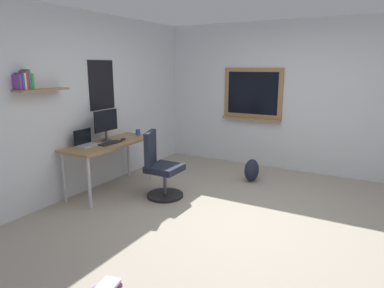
{
  "coord_description": "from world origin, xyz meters",
  "views": [
    {
      "loc": [
        -3.64,
        -1.38,
        1.84
      ],
      "look_at": [
        0.12,
        0.73,
        0.85
      ],
      "focal_mm": 32.02,
      "sensor_mm": 36.0,
      "label": 1
    }
  ],
  "objects": [
    {
      "name": "book_stack_on_floor",
      "position": [
        -1.77,
        0.49,
        0.03
      ],
      "size": [
        0.25,
        0.21,
        0.05
      ],
      "color": "#7A3D99",
      "rests_on": "ground"
    },
    {
      "name": "backpack",
      "position": [
        1.48,
        0.37,
        0.18
      ],
      "size": [
        0.32,
        0.22,
        0.36
      ],
      "primitive_type": "ellipsoid",
      "color": "#1E2333",
      "rests_on": "ground"
    },
    {
      "name": "keyboard",
      "position": [
        -0.01,
        2.0,
        0.75
      ],
      "size": [
        0.37,
        0.13,
        0.02
      ],
      "primitive_type": "cube",
      "color": "black",
      "rests_on": "desk"
    },
    {
      "name": "coffee_mug",
      "position": [
        0.7,
        2.05,
        0.78
      ],
      "size": [
        0.08,
        0.08,
        0.09
      ],
      "primitive_type": "cylinder",
      "color": "#334CA5",
      "rests_on": "desk"
    },
    {
      "name": "laptop",
      "position": [
        -0.27,
        2.22,
        0.79
      ],
      "size": [
        0.31,
        0.21,
        0.23
      ],
      "color": "#ADAFB5",
      "rests_on": "desk"
    },
    {
      "name": "monitor_primary",
      "position": [
        0.1,
        2.17,
        1.01
      ],
      "size": [
        0.46,
        0.17,
        0.46
      ],
      "color": "#38383D",
      "rests_on": "desk"
    },
    {
      "name": "computer_mouse",
      "position": [
        0.27,
        2.0,
        0.76
      ],
      "size": [
        0.1,
        0.06,
        0.03
      ],
      "primitive_type": "ellipsoid",
      "color": "#262628",
      "rests_on": "desk"
    },
    {
      "name": "office_chair",
      "position": [
        0.19,
        1.28,
        0.41
      ],
      "size": [
        0.53,
        0.55,
        0.95
      ],
      "color": "black",
      "rests_on": "ground"
    },
    {
      "name": "desk",
      "position": [
        0.06,
        2.08,
        0.66
      ],
      "size": [
        1.47,
        0.59,
        0.74
      ],
      "color": "#997047",
      "rests_on": "ground"
    },
    {
      "name": "wall_back",
      "position": [
        -0.0,
        2.45,
        1.3
      ],
      "size": [
        5.0,
        0.3,
        2.6
      ],
      "color": "silver",
      "rests_on": "ground"
    },
    {
      "name": "ground_plane",
      "position": [
        0.0,
        0.0,
        0.0
      ],
      "size": [
        5.2,
        5.2,
        0.0
      ],
      "primitive_type": "plane",
      "color": "#9E9384",
      "rests_on": "ground"
    },
    {
      "name": "wall_right",
      "position": [
        2.45,
        0.03,
        1.3
      ],
      "size": [
        0.22,
        5.0,
        2.6
      ],
      "color": "silver",
      "rests_on": "ground"
    }
  ]
}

